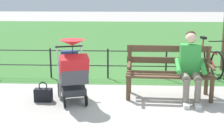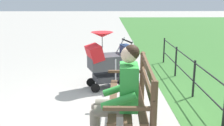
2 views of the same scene
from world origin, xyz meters
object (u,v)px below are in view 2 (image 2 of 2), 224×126
object	(u,v)px
stroller	(106,60)
handbag	(105,74)
park_bench	(135,94)
person_on_bench	(120,92)

from	to	relation	value
stroller	handbag	size ratio (longest dim) A/B	3.11
stroller	handbag	bearing A→B (deg)	2.26
park_bench	person_on_bench	bearing A→B (deg)	147.95
person_on_bench	handbag	distance (m)	2.73
park_bench	handbag	size ratio (longest dim) A/B	4.38
park_bench	person_on_bench	world-z (taller)	person_on_bench
person_on_bench	stroller	xyz separation A→B (m)	(2.12, 0.18, -0.08)
park_bench	handbag	world-z (taller)	park_bench
stroller	handbag	distance (m)	0.72
park_bench	stroller	world-z (taller)	stroller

